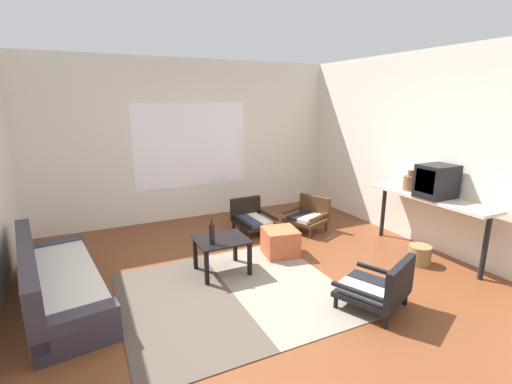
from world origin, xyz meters
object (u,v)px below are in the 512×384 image
object	(u,v)px
coffee_table	(222,246)
armchair_corner	(309,215)
glass_bottle	(212,233)
wicker_basket	(420,255)
armchair_by_window	(251,218)
crt_television	(436,181)
console_shelf	(430,203)
clay_vase	(410,182)
couch	(56,284)
ottoman_orange	(280,242)
armchair_striped_foreground	(380,287)

from	to	relation	value
coffee_table	armchair_corner	world-z (taller)	armchair_corner
glass_bottle	wicker_basket	world-z (taller)	glass_bottle
armchair_by_window	crt_television	distance (m)	2.69
console_shelf	glass_bottle	bearing A→B (deg)	167.85
coffee_table	clay_vase	world-z (taller)	clay_vase
armchair_corner	crt_television	world-z (taller)	crt_television
armchair_by_window	crt_television	size ratio (longest dim) A/B	1.49
couch	ottoman_orange	bearing A→B (deg)	0.76
armchair_by_window	crt_television	xyz separation A→B (m)	(1.72, -1.91, 0.81)
clay_vase	console_shelf	bearing A→B (deg)	-90.00
coffee_table	armchair_striped_foreground	bearing A→B (deg)	-52.02
armchair_by_window	armchair_striped_foreground	xyz separation A→B (m)	(0.19, -2.59, 0.03)
armchair_corner	armchair_striped_foreground	bearing A→B (deg)	-106.33
armchair_by_window	clay_vase	world-z (taller)	clay_vase
armchair_striped_foreground	glass_bottle	distance (m)	1.87
glass_bottle	armchair_striped_foreground	bearing A→B (deg)	-46.64
coffee_table	clay_vase	bearing A→B (deg)	-7.45
armchair_striped_foreground	ottoman_orange	distance (m)	1.60
couch	armchair_by_window	distance (m)	2.89
glass_bottle	armchair_by_window	bearing A→B (deg)	49.03
coffee_table	console_shelf	size ratio (longest dim) A/B	0.36
console_shelf	wicker_basket	bearing A→B (deg)	-149.60
crt_television	glass_bottle	distance (m)	2.91
couch	crt_television	xyz separation A→B (m)	(4.41, -0.86, 0.82)
ottoman_orange	wicker_basket	xyz separation A→B (m)	(1.46, -1.02, -0.06)
clay_vase	armchair_by_window	bearing A→B (deg)	138.92
crt_television	console_shelf	bearing A→B (deg)	86.98
clay_vase	wicker_basket	bearing A→B (deg)	-120.03
crt_television	glass_bottle	world-z (taller)	crt_television
coffee_table	wicker_basket	size ratio (longest dim) A/B	2.21
armchair_striped_foreground	wicker_basket	xyz separation A→B (m)	(1.23, 0.56, -0.12)
couch	armchair_striped_foreground	size ratio (longest dim) A/B	2.65
couch	coffee_table	world-z (taller)	couch
coffee_table	armchair_striped_foreground	size ratio (longest dim) A/B	0.77
armchair_by_window	armchair_striped_foreground	distance (m)	2.59
armchair_striped_foreground	console_shelf	size ratio (longest dim) A/B	0.47
armchair_striped_foreground	crt_television	world-z (taller)	crt_television
armchair_by_window	wicker_basket	bearing A→B (deg)	-55.09
armchair_striped_foreground	console_shelf	xyz separation A→B (m)	(1.53, 0.74, 0.48)
couch	armchair_corner	distance (m)	3.60
console_shelf	clay_vase	size ratio (longest dim) A/B	5.94
couch	armchair_striped_foreground	bearing A→B (deg)	-28.15
coffee_table	armchair_by_window	world-z (taller)	armchair_by_window
armchair_striped_foreground	armchair_by_window	bearing A→B (deg)	94.13
ottoman_orange	coffee_table	bearing A→B (deg)	-170.83
coffee_table	wicker_basket	bearing A→B (deg)	-20.42
couch	wicker_basket	bearing A→B (deg)	-13.44
armchair_corner	clay_vase	xyz separation A→B (m)	(0.88, -1.13, 0.67)
armchair_by_window	armchair_corner	bearing A→B (deg)	-23.48
console_shelf	crt_television	size ratio (longest dim) A/B	3.82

